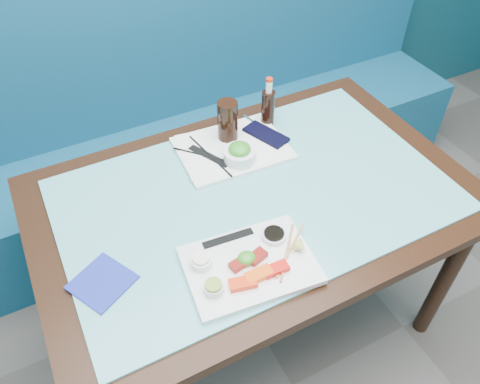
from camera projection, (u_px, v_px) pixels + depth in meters
name	position (u px, v px, depth m)	size (l,w,h in m)	color
booth_bench	(172.00, 141.00, 2.30)	(3.00, 0.56, 1.17)	navy
dining_table	(255.00, 213.00, 1.56)	(1.40, 0.90, 0.75)	black
glass_top	(255.00, 195.00, 1.50)	(1.22, 0.76, 0.01)	#5DB3BA
sashimi_plate	(250.00, 265.00, 1.29)	(0.35, 0.25, 0.02)	white
salmon_left	(243.00, 283.00, 1.22)	(0.07, 0.04, 0.02)	#F83109
salmon_mid	(259.00, 275.00, 1.24)	(0.07, 0.04, 0.02)	#FF540A
salmon_right	(276.00, 269.00, 1.26)	(0.07, 0.03, 0.02)	red
tuna_left	(239.00, 264.00, 1.27)	(0.05, 0.03, 0.02)	maroon
tuna_right	(257.00, 256.00, 1.29)	(0.06, 0.03, 0.02)	maroon
seaweed_garnish	(247.00, 258.00, 1.28)	(0.05, 0.05, 0.03)	#3A8F21
ramekin_wasabi	(214.00, 288.00, 1.21)	(0.05, 0.05, 0.02)	silver
wasabi_fill	(213.00, 285.00, 1.20)	(0.05, 0.05, 0.01)	#7CA535
ramekin_ginger	(201.00, 262.00, 1.27)	(0.06, 0.06, 0.02)	white
ginger_fill	(201.00, 258.00, 1.26)	(0.05, 0.05, 0.01)	white
soy_dish	(274.00, 235.00, 1.34)	(0.07, 0.07, 0.01)	silver
soy_fill	(274.00, 233.00, 1.33)	(0.06, 0.06, 0.01)	black
lemon_wedge	(301.00, 247.00, 1.30)	(0.04, 0.04, 0.03)	#D1D665
chopstick_sleeve	(228.00, 238.00, 1.34)	(0.15, 0.02, 0.00)	black
wooden_chopstick_a	(287.00, 252.00, 1.30)	(0.01, 0.01, 0.21)	#B47E54
wooden_chopstick_b	(290.00, 250.00, 1.31)	(0.01, 0.01, 0.21)	tan
serving_tray	(232.00, 148.00, 1.65)	(0.37, 0.28, 0.01)	white
paper_placemat	(232.00, 147.00, 1.64)	(0.36, 0.25, 0.00)	white
seaweed_bowl	(240.00, 155.00, 1.58)	(0.11, 0.11, 0.04)	white
seaweed_salad	(240.00, 149.00, 1.56)	(0.08, 0.08, 0.04)	#308F21
cola_glass	(228.00, 121.00, 1.63)	(0.07, 0.07, 0.15)	black
navy_pouch	(266.00, 135.00, 1.68)	(0.07, 0.17, 0.01)	black
fork	(251.00, 120.00, 1.75)	(0.01, 0.01, 0.08)	silver
black_chopstick_a	(208.00, 156.00, 1.60)	(0.01, 0.01, 0.26)	black
black_chopstick_b	(210.00, 156.00, 1.60)	(0.01, 0.01, 0.26)	black
tray_sleeve	(209.00, 156.00, 1.60)	(0.03, 0.17, 0.00)	black
cola_bottle_body	(268.00, 108.00, 1.71)	(0.05, 0.05, 0.14)	black
cola_bottle_neck	(269.00, 87.00, 1.65)	(0.02, 0.02, 0.05)	white
cola_bottle_cap	(269.00, 80.00, 1.63)	(0.02, 0.02, 0.01)	red
blue_napkin	(102.00, 282.00, 1.26)	(0.14, 0.14, 0.01)	#1B2897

